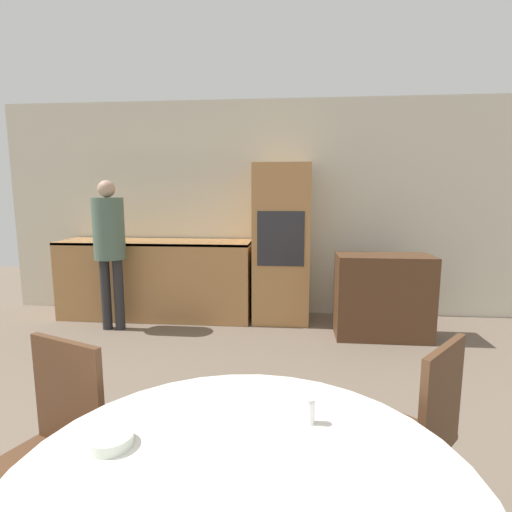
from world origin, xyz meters
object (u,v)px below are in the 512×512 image
Objects in this scene: oven_unit at (281,244)px; bowl_near at (111,440)px; person_standing at (109,239)px; sideboard at (383,296)px; chair_far_right at (415,431)px; chair_far_left at (51,444)px.

oven_unit reaches higher than bowl_near.
person_standing is at bearing 115.04° from bowl_near.
sideboard is at bearing 64.06° from bowl_near.
chair_far_right reaches higher than sideboard.
chair_far_left is at bearing -124.29° from sideboard.
oven_unit is 2.01× the size of chair_far_right.
person_standing reaches higher than chair_far_left.
chair_far_right is (1.46, 0.23, 0.00)m from chair_far_left.
sideboard is 3.41m from bowl_near.
oven_unit is 13.33× the size of bowl_near.
chair_far_left is at bearing 143.53° from bowl_near.
sideboard is 1.06× the size of chair_far_right.
chair_far_right is at bearing -77.97° from oven_unit.
chair_far_left is at bearing -69.57° from person_standing.
oven_unit reaches higher than chair_far_right.
person_standing reaches higher than sideboard.
bowl_near is at bearing -115.94° from sideboard.
chair_far_right is (-0.42, -2.53, 0.07)m from sideboard.
chair_far_right is at bearing 30.44° from chair_far_left.
sideboard is 2.96m from person_standing.
oven_unit is at bearing 15.57° from person_standing.
oven_unit reaches higher than person_standing.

